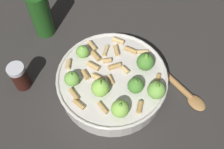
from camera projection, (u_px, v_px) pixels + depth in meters
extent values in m
plane|color=#2D2B28|center=(112.00, 88.00, 0.72)|extent=(2.40, 2.40, 0.00)
cylinder|color=beige|center=(112.00, 82.00, 0.70)|extent=(0.27, 0.27, 0.06)
torus|color=beige|center=(112.00, 77.00, 0.68)|extent=(0.28, 0.28, 0.01)
sphere|color=#75B247|center=(72.00, 79.00, 0.65)|extent=(0.04, 0.04, 0.04)
cone|color=#75B247|center=(71.00, 75.00, 0.64)|extent=(0.02, 0.02, 0.01)
sphere|color=#4C8933|center=(136.00, 85.00, 0.64)|extent=(0.04, 0.04, 0.04)
cone|color=#609E38|center=(136.00, 81.00, 0.62)|extent=(0.01, 0.01, 0.02)
sphere|color=#4C8933|center=(145.00, 62.00, 0.67)|extent=(0.04, 0.04, 0.04)
cone|color=#609E38|center=(146.00, 56.00, 0.65)|extent=(0.02, 0.02, 0.02)
sphere|color=#75B247|center=(83.00, 52.00, 0.69)|extent=(0.03, 0.03, 0.03)
cone|color=#8CC64C|center=(82.00, 48.00, 0.68)|extent=(0.02, 0.02, 0.01)
sphere|color=#8CC64C|center=(120.00, 109.00, 0.61)|extent=(0.04, 0.04, 0.04)
cone|color=#609E38|center=(120.00, 105.00, 0.59)|extent=(0.02, 0.02, 0.01)
sphere|color=#75B247|center=(156.00, 90.00, 0.63)|extent=(0.04, 0.04, 0.04)
cone|color=#609E38|center=(158.00, 85.00, 0.61)|extent=(0.02, 0.02, 0.02)
sphere|color=#8CC64C|center=(100.00, 88.00, 0.63)|extent=(0.04, 0.04, 0.04)
cone|color=#8CC64C|center=(100.00, 83.00, 0.62)|extent=(0.02, 0.02, 0.02)
cylinder|color=tan|center=(111.00, 80.00, 0.66)|extent=(0.02, 0.03, 0.01)
cylinder|color=tan|center=(140.00, 107.00, 0.62)|extent=(0.01, 0.03, 0.01)
cylinder|color=tan|center=(102.00, 107.00, 0.63)|extent=(0.03, 0.03, 0.01)
cylinder|color=tan|center=(107.00, 60.00, 0.69)|extent=(0.03, 0.02, 0.01)
cylinder|color=tan|center=(114.00, 66.00, 0.68)|extent=(0.03, 0.03, 0.01)
cylinder|color=tan|center=(93.00, 66.00, 0.68)|extent=(0.04, 0.02, 0.01)
cylinder|color=tan|center=(79.00, 104.00, 0.63)|extent=(0.03, 0.02, 0.01)
cylinder|color=tan|center=(131.00, 50.00, 0.71)|extent=(0.04, 0.02, 0.01)
cylinder|color=tan|center=(74.00, 94.00, 0.64)|extent=(0.03, 0.03, 0.01)
cylinder|color=tan|center=(158.00, 79.00, 0.67)|extent=(0.01, 0.02, 0.01)
cylinder|color=tan|center=(125.00, 70.00, 0.68)|extent=(0.02, 0.02, 0.01)
cylinder|color=tan|center=(106.00, 51.00, 0.71)|extent=(0.01, 0.03, 0.01)
cylinder|color=tan|center=(96.00, 56.00, 0.70)|extent=(0.03, 0.03, 0.01)
cylinder|color=tan|center=(85.00, 75.00, 0.67)|extent=(0.03, 0.03, 0.01)
cylinder|color=tan|center=(117.00, 50.00, 0.71)|extent=(0.02, 0.03, 0.01)
cylinder|color=tan|center=(98.00, 77.00, 0.67)|extent=(0.04, 0.02, 0.01)
cylinder|color=tan|center=(68.00, 64.00, 0.69)|extent=(0.02, 0.03, 0.01)
cylinder|color=tan|center=(92.00, 46.00, 0.72)|extent=(0.03, 0.03, 0.01)
cylinder|color=tan|center=(119.00, 41.00, 0.73)|extent=(0.03, 0.02, 0.01)
cylinder|color=tan|center=(142.00, 52.00, 0.71)|extent=(0.03, 0.02, 0.01)
cylinder|color=#33140F|center=(20.00, 78.00, 0.70)|extent=(0.04, 0.04, 0.07)
cylinder|color=silver|center=(16.00, 69.00, 0.67)|extent=(0.04, 0.04, 0.01)
cylinder|color=#1E4C19|center=(41.00, 14.00, 0.77)|extent=(0.06, 0.06, 0.14)
cylinder|color=#9E703D|center=(166.00, 74.00, 0.74)|extent=(0.16, 0.13, 0.02)
ellipsoid|color=#9E703D|center=(196.00, 103.00, 0.70)|extent=(0.06, 0.06, 0.01)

